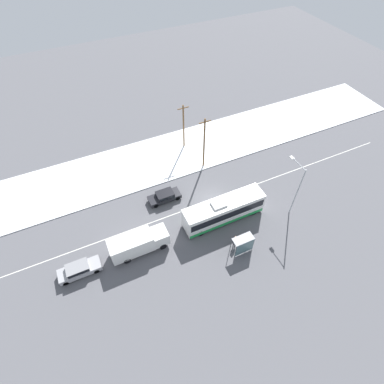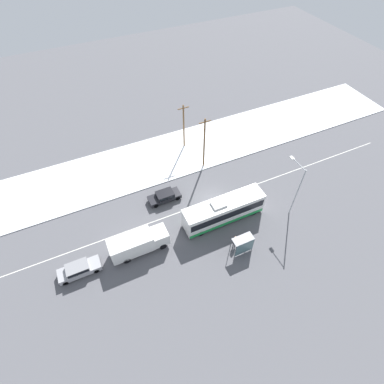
{
  "view_description": "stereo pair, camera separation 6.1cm",
  "coord_description": "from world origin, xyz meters",
  "px_view_note": "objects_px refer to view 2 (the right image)",
  "views": [
    {
      "loc": [
        -13.68,
        -23.02,
        32.38
      ],
      "look_at": [
        -2.31,
        1.49,
        1.4
      ],
      "focal_mm": 28.0,
      "sensor_mm": 36.0,
      "label": 1
    },
    {
      "loc": [
        -13.62,
        -23.05,
        32.38
      ],
      "look_at": [
        -2.31,
        1.49,
        1.4
      ],
      "focal_mm": 28.0,
      "sensor_mm": 36.0,
      "label": 2
    }
  ],
  "objects_px": {
    "city_bus": "(223,210)",
    "streetlamp": "(296,184)",
    "bus_shelter": "(244,244)",
    "box_truck": "(138,243)",
    "parked_car_near_truck": "(79,269)",
    "sedan_car": "(165,196)",
    "utility_pole_snowlot": "(184,126)",
    "pedestrian_at_stop": "(235,240)",
    "utility_pole_roadside": "(204,143)"
  },
  "relations": [
    {
      "from": "city_bus",
      "to": "streetlamp",
      "type": "relative_size",
      "value": 1.34
    },
    {
      "from": "bus_shelter",
      "to": "box_truck",
      "type": "bearing_deg",
      "value": 154.47
    },
    {
      "from": "box_truck",
      "to": "parked_car_near_truck",
      "type": "bearing_deg",
      "value": 179.8
    },
    {
      "from": "sedan_car",
      "to": "box_truck",
      "type": "bearing_deg",
      "value": 46.86
    },
    {
      "from": "bus_shelter",
      "to": "utility_pole_snowlot",
      "type": "distance_m",
      "value": 21.23
    },
    {
      "from": "parked_car_near_truck",
      "to": "pedestrian_at_stop",
      "type": "bearing_deg",
      "value": -13.2
    },
    {
      "from": "box_truck",
      "to": "streetlamp",
      "type": "distance_m",
      "value": 20.7
    },
    {
      "from": "parked_car_near_truck",
      "to": "city_bus",
      "type": "bearing_deg",
      "value": -0.31
    },
    {
      "from": "city_bus",
      "to": "utility_pole_roadside",
      "type": "height_order",
      "value": "utility_pole_roadside"
    },
    {
      "from": "sedan_car",
      "to": "streetlamp",
      "type": "xyz_separation_m",
      "value": [
        14.46,
        -8.63,
        4.31
      ]
    },
    {
      "from": "sedan_car",
      "to": "utility_pole_roadside",
      "type": "xyz_separation_m",
      "value": [
        7.89,
        3.84,
        3.78
      ]
    },
    {
      "from": "sedan_car",
      "to": "bus_shelter",
      "type": "relative_size",
      "value": 1.77
    },
    {
      "from": "box_truck",
      "to": "utility_pole_snowlot",
      "type": "distance_m",
      "value": 20.41
    },
    {
      "from": "pedestrian_at_stop",
      "to": "parked_car_near_truck",
      "type": "bearing_deg",
      "value": 166.8
    },
    {
      "from": "sedan_car",
      "to": "streetlamp",
      "type": "distance_m",
      "value": 17.38
    },
    {
      "from": "city_bus",
      "to": "parked_car_near_truck",
      "type": "height_order",
      "value": "city_bus"
    },
    {
      "from": "box_truck",
      "to": "parked_car_near_truck",
      "type": "height_order",
      "value": "box_truck"
    },
    {
      "from": "city_bus",
      "to": "parked_car_near_truck",
      "type": "distance_m",
      "value": 18.73
    },
    {
      "from": "box_truck",
      "to": "pedestrian_at_stop",
      "type": "height_order",
      "value": "box_truck"
    },
    {
      "from": "bus_shelter",
      "to": "utility_pole_roadside",
      "type": "height_order",
      "value": "utility_pole_roadside"
    },
    {
      "from": "utility_pole_snowlot",
      "to": "box_truck",
      "type": "bearing_deg",
      "value": -129.59
    },
    {
      "from": "bus_shelter",
      "to": "utility_pole_roadside",
      "type": "xyz_separation_m",
      "value": [
        2.33,
        15.46,
        2.87
      ]
    },
    {
      "from": "box_truck",
      "to": "parked_car_near_truck",
      "type": "xyz_separation_m",
      "value": [
        -7.14,
        0.02,
        -0.76
      ]
    },
    {
      "from": "sedan_car",
      "to": "parked_car_near_truck",
      "type": "height_order",
      "value": "parked_car_near_truck"
    },
    {
      "from": "pedestrian_at_stop",
      "to": "utility_pole_roadside",
      "type": "relative_size",
      "value": 0.2
    },
    {
      "from": "utility_pole_roadside",
      "to": "pedestrian_at_stop",
      "type": "bearing_deg",
      "value": -100.79
    },
    {
      "from": "bus_shelter",
      "to": "city_bus",
      "type": "bearing_deg",
      "value": 87.82
    },
    {
      "from": "box_truck",
      "to": "utility_pole_roadside",
      "type": "distance_m",
      "value": 17.23
    },
    {
      "from": "parked_car_near_truck",
      "to": "pedestrian_at_stop",
      "type": "distance_m",
      "value": 18.61
    },
    {
      "from": "city_bus",
      "to": "utility_pole_snowlot",
      "type": "height_order",
      "value": "utility_pole_snowlot"
    },
    {
      "from": "city_bus",
      "to": "utility_pole_roadside",
      "type": "bearing_deg",
      "value": 78.1
    },
    {
      "from": "sedan_car",
      "to": "parked_car_near_truck",
      "type": "distance_m",
      "value": 14.33
    },
    {
      "from": "box_truck",
      "to": "pedestrian_at_stop",
      "type": "relative_size",
      "value": 4.04
    },
    {
      "from": "pedestrian_at_stop",
      "to": "bus_shelter",
      "type": "distance_m",
      "value": 1.39
    },
    {
      "from": "parked_car_near_truck",
      "to": "utility_pole_snowlot",
      "type": "xyz_separation_m",
      "value": [
        20.05,
        15.58,
        3.24
      ]
    },
    {
      "from": "streetlamp",
      "to": "utility_pole_snowlot",
      "type": "relative_size",
      "value": 1.04
    },
    {
      "from": "utility_pole_snowlot",
      "to": "streetlamp",
      "type": "bearing_deg",
      "value": -67.85
    },
    {
      "from": "streetlamp",
      "to": "utility_pole_roadside",
      "type": "relative_size",
      "value": 0.93
    },
    {
      "from": "sedan_car",
      "to": "streetlamp",
      "type": "relative_size",
      "value": 0.56
    },
    {
      "from": "sedan_car",
      "to": "pedestrian_at_stop",
      "type": "relative_size",
      "value": 2.57
    },
    {
      "from": "city_bus",
      "to": "bus_shelter",
      "type": "xyz_separation_m",
      "value": [
        -0.2,
        -5.35,
        -0.06
      ]
    },
    {
      "from": "pedestrian_at_stop",
      "to": "bus_shelter",
      "type": "height_order",
      "value": "bus_shelter"
    },
    {
      "from": "city_bus",
      "to": "sedan_car",
      "type": "height_order",
      "value": "city_bus"
    },
    {
      "from": "city_bus",
      "to": "bus_shelter",
      "type": "distance_m",
      "value": 5.35
    },
    {
      "from": "bus_shelter",
      "to": "streetlamp",
      "type": "bearing_deg",
      "value": 18.52
    },
    {
      "from": "pedestrian_at_stop",
      "to": "box_truck",
      "type": "bearing_deg",
      "value": 158.95
    },
    {
      "from": "sedan_car",
      "to": "parked_car_near_truck",
      "type": "xyz_separation_m",
      "value": [
        -12.94,
        -6.16,
        0.06
      ]
    },
    {
      "from": "box_truck",
      "to": "bus_shelter",
      "type": "bearing_deg",
      "value": -25.53
    },
    {
      "from": "parked_car_near_truck",
      "to": "bus_shelter",
      "type": "distance_m",
      "value": 19.3
    },
    {
      "from": "parked_car_near_truck",
      "to": "utility_pole_roadside",
      "type": "height_order",
      "value": "utility_pole_roadside"
    }
  ]
}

